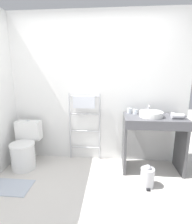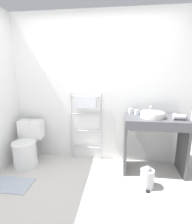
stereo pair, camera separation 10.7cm
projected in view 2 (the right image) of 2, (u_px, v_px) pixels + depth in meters
ground_plane at (79, 222)px, 1.86m from camera, size 12.00×12.00×0.00m
wall_back at (97, 90)px, 3.03m from camera, size 3.13×0.12×2.53m
toilet at (27, 147)px, 2.97m from camera, size 0.42×0.56×0.75m
towel_radiator at (86, 112)px, 3.04m from camera, size 0.56×0.06×1.21m
vanity_counter at (154, 136)px, 2.70m from camera, size 0.92×0.54×0.90m
sink_basin at (152, 115)px, 2.62m from camera, size 0.35×0.35×0.08m
faucet at (150, 109)px, 2.80m from camera, size 0.02×0.10×0.14m
cup_near_wall at (131, 111)px, 2.87m from camera, size 0.07×0.07×0.08m
cup_near_edge at (136, 112)px, 2.81m from camera, size 0.07×0.07×0.08m
hair_dryer at (180, 117)px, 2.50m from camera, size 0.22×0.17×0.08m
trash_bin at (147, 178)px, 2.40m from camera, size 0.19×0.22×0.32m
bath_mat at (12, 185)px, 2.47m from camera, size 0.56×0.36×0.01m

